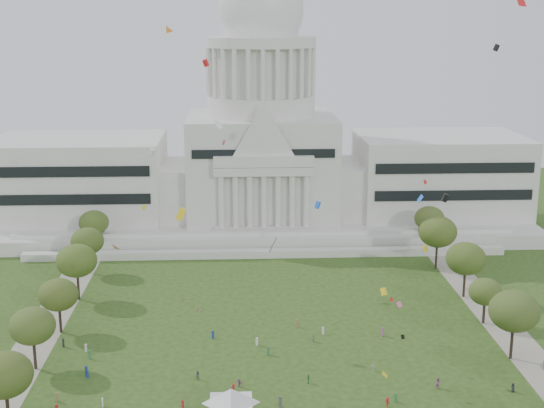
# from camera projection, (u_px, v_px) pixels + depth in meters

# --- Properties ---
(capitol) EXTENTS (160.00, 64.50, 91.30)m
(capitol) POSITION_uv_depth(u_px,v_px,m) (261.00, 155.00, 229.78)
(capitol) COLOR silver
(capitol) RESTS_ON ground
(path_left) EXTENTS (8.00, 160.00, 0.04)m
(path_left) POSITION_uv_depth(u_px,v_px,m) (37.00, 340.00, 151.97)
(path_left) COLOR gray
(path_left) RESTS_ON ground
(path_right) EXTENTS (8.00, 160.00, 0.04)m
(path_right) POSITION_uv_depth(u_px,v_px,m) (507.00, 331.00, 156.35)
(path_right) COLOR gray
(path_right) RESTS_ON ground
(row_tree_l_1) EXTENTS (8.86, 8.86, 12.59)m
(row_tree_l_1) POSITION_uv_depth(u_px,v_px,m) (5.00, 375.00, 118.04)
(row_tree_l_1) COLOR black
(row_tree_l_1) RESTS_ON ground
(row_tree_l_2) EXTENTS (8.42, 8.42, 11.97)m
(row_tree_l_2) POSITION_uv_depth(u_px,v_px,m) (32.00, 326.00, 137.75)
(row_tree_l_2) COLOR black
(row_tree_l_2) RESTS_ON ground
(row_tree_r_2) EXTENTS (9.55, 9.55, 13.58)m
(row_tree_r_2) POSITION_uv_depth(u_px,v_px,m) (514.00, 311.00, 141.66)
(row_tree_r_2) COLOR black
(row_tree_r_2) RESTS_ON ground
(row_tree_l_3) EXTENTS (8.12, 8.12, 11.55)m
(row_tree_l_3) POSITION_uv_depth(u_px,v_px,m) (58.00, 295.00, 153.96)
(row_tree_l_3) COLOR black
(row_tree_l_3) RESTS_ON ground
(row_tree_r_3) EXTENTS (7.01, 7.01, 9.98)m
(row_tree_r_3) POSITION_uv_depth(u_px,v_px,m) (485.00, 292.00, 158.82)
(row_tree_r_3) COLOR black
(row_tree_r_3) RESTS_ON ground
(row_tree_l_4) EXTENTS (9.29, 9.29, 13.21)m
(row_tree_l_4) POSITION_uv_depth(u_px,v_px,m) (77.00, 261.00, 171.61)
(row_tree_l_4) COLOR black
(row_tree_l_4) RESTS_ON ground
(row_tree_r_4) EXTENTS (9.19, 9.19, 13.06)m
(row_tree_r_4) POSITION_uv_depth(u_px,v_px,m) (466.00, 259.00, 173.38)
(row_tree_r_4) COLOR black
(row_tree_r_4) RESTS_ON ground
(row_tree_l_5) EXTENTS (8.33, 8.33, 11.85)m
(row_tree_l_5) POSITION_uv_depth(u_px,v_px,m) (87.00, 241.00, 189.81)
(row_tree_l_5) COLOR black
(row_tree_l_5) RESTS_ON ground
(row_tree_r_5) EXTENTS (9.82, 9.82, 13.96)m
(row_tree_r_5) POSITION_uv_depth(u_px,v_px,m) (438.00, 232.00, 192.69)
(row_tree_r_5) COLOR black
(row_tree_r_5) RESTS_ON ground
(row_tree_l_6) EXTENTS (8.19, 8.19, 11.64)m
(row_tree_l_6) POSITION_uv_depth(u_px,v_px,m) (94.00, 223.00, 207.34)
(row_tree_l_6) COLOR black
(row_tree_l_6) RESTS_ON ground
(row_tree_r_6) EXTENTS (8.42, 8.42, 11.97)m
(row_tree_r_6) POSITION_uv_depth(u_px,v_px,m) (429.00, 219.00, 210.53)
(row_tree_r_6) COLOR black
(row_tree_r_6) RESTS_ON ground
(event_tent) EXTENTS (9.60, 9.60, 5.36)m
(event_tent) POSITION_uv_depth(u_px,v_px,m) (231.00, 396.00, 121.32)
(event_tent) COLOR #4C4C4C
(event_tent) RESTS_ON ground
(person_0) EXTENTS (0.94, 0.96, 1.66)m
(person_0) POSITION_uv_depth(u_px,v_px,m) (513.00, 387.00, 131.07)
(person_0) COLOR #26262B
(person_0) RESTS_ON ground
(person_2) EXTENTS (1.13, 0.97, 1.99)m
(person_2) POSITION_uv_depth(u_px,v_px,m) (438.00, 383.00, 132.20)
(person_2) COLOR #994C8C
(person_2) RESTS_ON ground
(person_3) EXTENTS (1.21, 1.23, 1.77)m
(person_3) POSITION_uv_depth(u_px,v_px,m) (387.00, 402.00, 125.97)
(person_3) COLOR #B21E1E
(person_3) RESTS_ON ground
(person_4) EXTENTS (0.59, 1.00, 1.66)m
(person_4) POSITION_uv_depth(u_px,v_px,m) (308.00, 379.00, 134.18)
(person_4) COLOR #33723F
(person_4) RESTS_ON ground
(person_5) EXTENTS (1.43, 1.36, 1.53)m
(person_5) POSITION_uv_depth(u_px,v_px,m) (239.00, 383.00, 132.84)
(person_5) COLOR #994C8C
(person_5) RESTS_ON ground
(person_8) EXTENTS (0.89, 0.67, 1.64)m
(person_8) POSITION_uv_depth(u_px,v_px,m) (197.00, 375.00, 135.63)
(person_8) COLOR #4C4C51
(person_8) RESTS_ON ground
(person_10) EXTENTS (0.63, 0.94, 1.49)m
(person_10) POSITION_uv_depth(u_px,v_px,m) (373.00, 367.00, 138.81)
(person_10) COLOR silver
(person_10) RESTS_ON ground
(distant_crowd) EXTENTS (64.21, 39.37, 1.95)m
(distant_crowd) POSITION_uv_depth(u_px,v_px,m) (209.00, 369.00, 137.64)
(distant_crowd) COLOR #B21E1E
(distant_crowd) RESTS_ON ground
(kite_swarm) EXTENTS (96.29, 103.32, 63.23)m
(kite_swarm) POSITION_uv_depth(u_px,v_px,m) (321.00, 220.00, 125.62)
(kite_swarm) COLOR red
(kite_swarm) RESTS_ON ground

